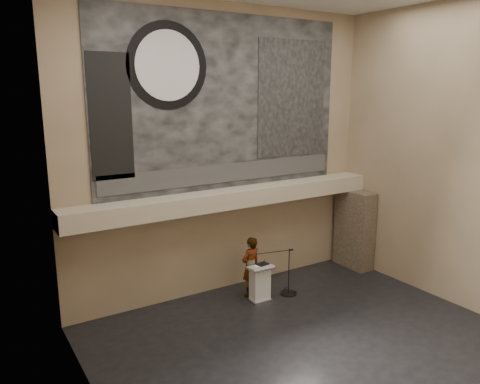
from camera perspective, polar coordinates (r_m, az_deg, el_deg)
floor at (r=12.19m, az=8.40°, el=-17.72°), size 10.00×10.00×0.00m
wall_back at (r=13.94m, az=-1.75°, el=4.82°), size 10.00×0.02×8.50m
wall_left at (r=8.38m, az=-17.67°, el=-0.90°), size 0.02×8.00×8.50m
wall_right at (r=14.47m, az=24.28°, el=4.01°), size 0.02×8.00×8.50m
soffit at (r=13.83m, az=-0.88°, el=-0.71°), size 10.00×0.80×0.50m
sprinkler_left at (r=13.13m, az=-6.75°, el=-2.78°), size 0.04×0.04×0.06m
sprinkler_right at (r=14.90m, az=5.49°, el=-0.91°), size 0.04×0.04×0.06m
banner at (r=13.79m, az=-1.73°, el=10.79°), size 8.00×0.05×5.00m
banner_text_strip at (r=13.97m, az=-1.59°, el=2.35°), size 7.76×0.02×0.55m
banner_clock_rim at (r=12.95m, az=-8.80°, el=14.97°), size 2.30×0.02×2.30m
banner_clock_face at (r=12.93m, az=-8.76°, el=14.98°), size 1.84×0.02×1.84m
banner_building_print at (r=15.11m, az=6.38°, el=11.24°), size 2.60×0.02×3.60m
banner_brick_print at (r=12.40m, az=-15.47°, el=8.78°), size 1.10×0.02×3.20m
stone_pier at (r=16.74m, az=13.76°, el=-4.40°), size 0.60×1.40×2.70m
lectern at (r=13.90m, az=2.44°, el=-11.07°), size 0.70×0.52×1.13m
binder at (r=13.77m, az=2.77°, el=-8.78°), size 0.36×0.31×0.04m
papers at (r=13.65m, az=2.22°, el=-9.03°), size 0.22×0.28×0.00m
speaker_person at (r=14.12m, az=1.31°, el=-9.09°), size 0.74×0.56×1.83m
mic_stand at (r=14.54m, az=5.75°, el=-11.46°), size 1.54×0.56×1.44m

